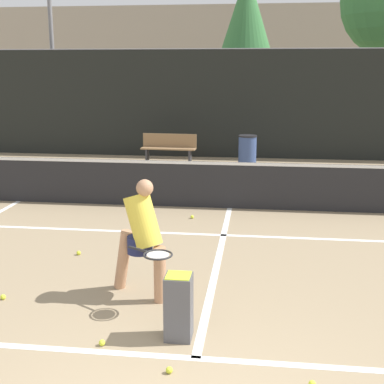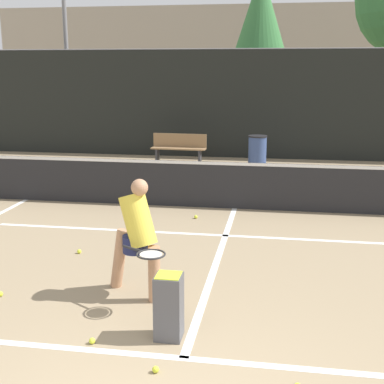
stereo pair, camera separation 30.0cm
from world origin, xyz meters
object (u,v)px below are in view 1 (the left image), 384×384
at_px(player_practicing, 142,234).
at_px(parked_car, 265,130).
at_px(trash_bin, 247,150).
at_px(courtside_bench, 169,147).
at_px(ball_hopper, 179,305).

xyz_separation_m(player_practicing, parked_car, (1.57, 12.78, -0.15)).
xyz_separation_m(player_practicing, trash_bin, (1.05, 9.32, -0.37)).
xyz_separation_m(courtside_bench, parked_car, (2.84, 3.36, 0.18)).
distance_m(ball_hopper, parked_car, 13.81).
height_order(ball_hopper, trash_bin, trash_bin).
height_order(player_practicing, parked_car, parked_car).
xyz_separation_m(player_practicing, ball_hopper, (0.60, -0.99, -0.44)).
relative_size(player_practicing, parked_car, 0.36).
height_order(player_practicing, courtside_bench, player_practicing).
distance_m(trash_bin, parked_car, 3.51).
bearing_deg(ball_hopper, courtside_bench, 100.20).
bearing_deg(player_practicing, parked_car, 113.41).
height_order(ball_hopper, parked_car, parked_car).
bearing_deg(ball_hopper, player_practicing, 121.12).
xyz_separation_m(trash_bin, parked_car, (0.51, 3.47, 0.21)).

